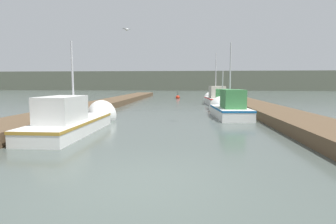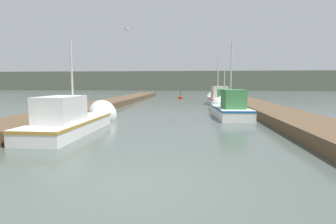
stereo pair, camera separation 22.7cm
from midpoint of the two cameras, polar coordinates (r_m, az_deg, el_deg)
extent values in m
plane|color=#47514C|center=(5.36, -7.45, -14.98)|extent=(200.00, 200.00, 0.00)
cube|color=brown|center=(22.06, -13.71, 1.71)|extent=(2.42, 40.00, 0.48)
cube|color=brown|center=(21.49, 17.27, 1.49)|extent=(2.42, 40.00, 0.48)
cube|color=#565B4C|center=(75.46, 3.70, 6.74)|extent=(120.00, 16.00, 5.02)
cube|color=silver|center=(10.89, -21.05, -2.98)|extent=(1.67, 4.98, 0.53)
cube|color=#A77E2E|center=(10.86, -21.10, -1.92)|extent=(1.70, 5.01, 0.10)
cone|color=silver|center=(13.71, -15.48, -0.95)|extent=(1.58, 1.21, 1.58)
cube|color=silver|center=(10.24, -22.71, 0.53)|extent=(1.20, 1.97, 0.94)
cylinder|color=#B2B2B7|center=(11.09, -20.59, 6.46)|extent=(0.08, 0.08, 3.04)
cube|color=silver|center=(15.06, 13.00, -0.12)|extent=(1.91, 3.91, 0.59)
cube|color=#155A99|center=(15.04, 13.03, 0.78)|extent=(1.95, 3.94, 0.10)
cone|color=silver|center=(17.30, 11.36, 0.74)|extent=(1.62, 0.91, 1.57)
cube|color=#387A42|center=(14.53, 13.49, 2.80)|extent=(1.20, 1.63, 1.00)
cylinder|color=#B2B2B7|center=(15.26, 12.97, 7.85)|extent=(0.08, 0.08, 3.60)
cube|color=silver|center=(20.22, 11.41, 1.41)|extent=(2.00, 4.98, 0.52)
cube|color=#9E4817|center=(20.20, 11.42, 1.97)|extent=(2.03, 5.02, 0.10)
cone|color=silver|center=(23.12, 11.25, 2.02)|extent=(1.54, 1.10, 1.45)
cube|color=#387A42|center=(19.56, 11.50, 3.47)|extent=(1.17, 1.60, 1.00)
cylinder|color=#B2B2B7|center=(20.51, 11.48, 5.47)|extent=(0.08, 0.08, 2.34)
cube|color=silver|center=(24.38, 10.11, 2.40)|extent=(1.86, 4.06, 0.63)
cube|color=red|center=(24.37, 10.12, 3.00)|extent=(1.90, 4.09, 0.10)
cone|color=silver|center=(26.76, 9.26, 2.75)|extent=(1.58, 0.97, 1.52)
cube|color=#B2AD9E|center=(23.85, 10.35, 4.32)|extent=(1.38, 1.74, 1.04)
cylinder|color=#B2B2B7|center=(24.63, 10.10, 7.81)|extent=(0.08, 0.08, 3.99)
cylinder|color=#473523|center=(21.39, 14.06, 2.59)|extent=(0.30, 0.30, 1.24)
cylinder|color=silver|center=(21.36, 14.11, 4.30)|extent=(0.35, 0.35, 0.04)
cylinder|color=#473523|center=(29.48, 11.67, 3.59)|extent=(0.27, 0.27, 1.21)
cylinder|color=silver|center=(29.46, 11.69, 4.81)|extent=(0.31, 0.31, 0.04)
cylinder|color=#473523|center=(20.25, 15.24, 2.17)|extent=(0.23, 0.23, 1.11)
cylinder|color=silver|center=(20.22, 15.29, 3.80)|extent=(0.27, 0.27, 0.04)
sphere|color=red|center=(33.12, 1.94, 3.20)|extent=(0.51, 0.51, 0.51)
cylinder|color=black|center=(33.09, 1.94, 4.07)|extent=(0.06, 0.06, 0.50)
ellipsoid|color=white|center=(16.06, -9.36, 17.29)|extent=(0.30, 0.30, 0.12)
cube|color=gray|center=(16.14, -8.93, 17.32)|extent=(0.28, 0.28, 0.07)
cube|color=gray|center=(15.99, -9.80, 17.41)|extent=(0.28, 0.28, 0.07)
camera|label=1|loc=(0.11, -90.49, -0.05)|focal=28.00mm
camera|label=2|loc=(0.11, 89.51, 0.05)|focal=28.00mm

